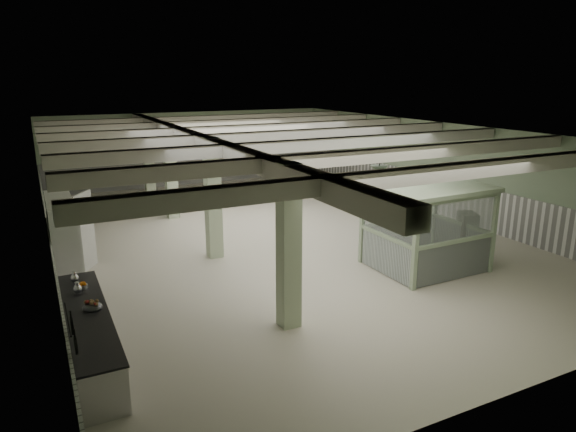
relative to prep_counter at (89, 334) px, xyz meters
name	(u,v)px	position (x,y,z in m)	size (l,w,h in m)	color
floor	(275,236)	(6.54, 5.42, -0.46)	(20.00, 20.00, 0.00)	beige
ceiling	(275,130)	(6.54, 5.42, 3.14)	(14.00, 20.00, 0.02)	beige
wall_back	(190,148)	(6.54, 15.42, 1.34)	(14.00, 0.02, 3.60)	#96AD8A
wall_front	(533,295)	(6.54, -4.58, 1.34)	(14.00, 0.02, 3.60)	#96AD8A
wall_left	(44,208)	(-0.46, 5.42, 1.34)	(0.02, 20.00, 3.60)	#96AD8A
wall_right	(437,168)	(13.54, 5.42, 1.34)	(0.02, 20.00, 3.60)	#96AD8A
wainscot_left	(50,244)	(-0.44, 5.42, 0.29)	(0.05, 19.90, 1.50)	white
wainscot_right	(434,195)	(13.51, 5.42, 0.29)	(0.05, 19.90, 1.50)	white
wainscot_back	(191,169)	(6.54, 15.39, 0.29)	(13.90, 0.05, 1.50)	white
girder	(200,141)	(4.04, 5.42, 2.92)	(0.45, 19.90, 0.40)	beige
beam_a	(435,173)	(6.54, -2.08, 2.96)	(13.90, 0.35, 0.32)	beige
beam_b	(363,157)	(6.54, 0.42, 2.96)	(13.90, 0.35, 0.32)	beige
beam_c	(312,145)	(6.54, 2.92, 2.96)	(13.90, 0.35, 0.32)	beige
beam_d	(275,136)	(6.54, 5.42, 2.96)	(13.90, 0.35, 0.32)	beige
beam_e	(246,129)	(6.54, 7.92, 2.96)	(13.90, 0.35, 0.32)	beige
beam_f	(223,124)	(6.54, 10.42, 2.96)	(13.90, 0.35, 0.32)	beige
beam_g	(204,119)	(6.54, 12.92, 2.96)	(13.90, 0.35, 0.32)	beige
column_a	(289,247)	(4.04, -0.58, 1.34)	(0.42, 0.42, 3.60)	beige
column_b	(213,199)	(4.04, 4.42, 1.34)	(0.42, 0.42, 3.60)	beige
column_c	(171,172)	(4.04, 9.42, 1.34)	(0.42, 0.42, 3.60)	beige
column_d	(148,157)	(4.04, 13.42, 1.34)	(0.42, 0.42, 3.60)	beige
hook_rail	(68,319)	(-0.39, -2.18, 1.39)	(0.02, 0.02, 1.20)	black
pendant_front	(379,170)	(7.04, 0.42, 2.59)	(0.44, 0.44, 0.22)	#303F2F
pendant_mid	(282,145)	(7.04, 5.92, 2.59)	(0.44, 0.44, 0.22)	#303F2F
pendant_back	(230,131)	(7.04, 10.92, 2.59)	(0.44, 0.44, 0.22)	#303F2F
prep_counter	(89,334)	(0.00, 0.00, 0.00)	(0.80, 4.55, 0.91)	silver
pitcher_near	(78,288)	(-0.06, 1.07, 0.56)	(0.17, 0.20, 0.25)	silver
pitcher_far	(75,277)	(-0.06, 1.73, 0.57)	(0.17, 0.20, 0.25)	silver
veg_colander	(92,305)	(0.13, 0.15, 0.52)	(0.38, 0.38, 0.17)	#393A3E
orange_bowl	(82,287)	(0.05, 1.29, 0.48)	(0.22, 0.22, 0.08)	#B2B2B7
skillet_near	(76,345)	(-0.34, -2.63, 1.17)	(0.26, 0.26, 0.04)	black
skillet_far	(72,326)	(-0.34, -1.99, 1.17)	(0.27, 0.27, 0.04)	black
walkin_cooler	(65,240)	(-0.08, 4.28, 0.70)	(1.07, 2.53, 2.32)	silver
guard_booth	(427,211)	(9.10, 0.87, 1.20)	(3.03, 2.57, 2.41)	#9DB490
filing_cabinet	(466,236)	(10.70, 0.90, 0.24)	(0.45, 0.65, 1.41)	#585C4C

